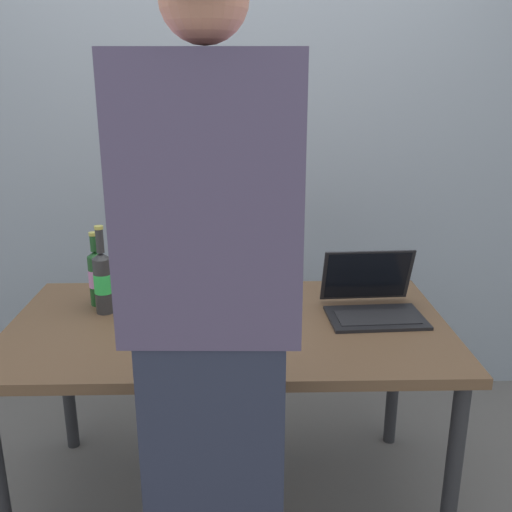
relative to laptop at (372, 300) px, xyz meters
The scene contains 9 objects.
ground_plane 0.98m from the laptop, behind, with size 8.00×8.00×0.00m, color slate.
desk 0.55m from the laptop, behind, with size 1.57×0.85×0.77m.
laptop is the anchor object (origin of this frame).
beer_bottle_brown 1.05m from the laptop, behind, with size 0.06×0.06×0.29m.
beer_bottle_dark 0.94m from the laptop, behind, with size 0.07×0.07×0.28m.
beer_bottle_green 1.00m from the laptop, behind, with size 0.07×0.07×0.33m.
person_figure 0.87m from the laptop, 130.78° to the right, with size 0.44×0.28×1.91m.
coffee_mug 0.61m from the laptop, 164.43° to the left, with size 0.11×0.07×0.09m.
back_wall 1.13m from the laptop, 121.55° to the left, with size 6.00×0.10×2.60m, color #99A3AD.
Camera 1 is at (0.05, -1.91, 1.62)m, focal length 40.31 mm.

